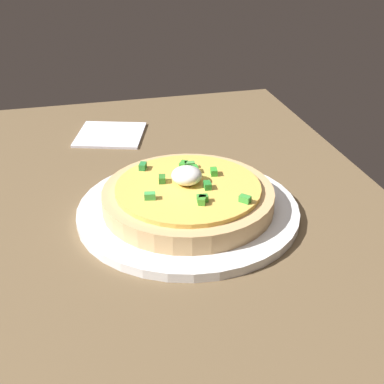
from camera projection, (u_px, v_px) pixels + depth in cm
name	position (u px, v px, depth cm)	size (l,w,h in cm)	color
dining_table	(87.00, 266.00, 59.66)	(100.76, 81.01, 2.51)	brown
plate	(192.00, 210.00, 66.76)	(27.18, 27.18, 1.10)	white
pizza	(192.00, 196.00, 65.80)	(20.87, 20.87, 5.03)	tan
napkin	(113.00, 134.00, 88.88)	(10.51, 10.51, 0.40)	white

